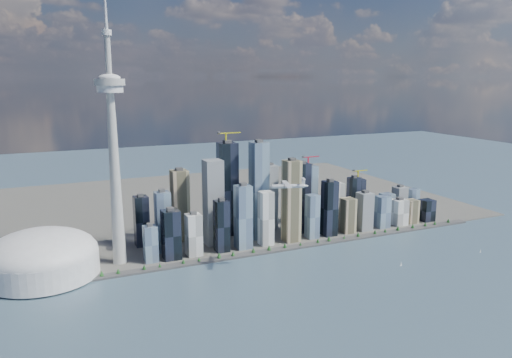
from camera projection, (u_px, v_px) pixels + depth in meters
name	position (u px, v px, depth m)	size (l,w,h in m)	color
ground	(334.00, 299.00, 833.64)	(4000.00, 4000.00, 0.00)	#34495B
seawall	(269.00, 251.00, 1056.75)	(1100.00, 22.00, 4.00)	#383838
land	(203.00, 203.00, 1459.16)	(1400.00, 900.00, 3.00)	#4C4C47
shoreline_trees	(269.00, 248.00, 1055.38)	(960.53, 7.20, 8.80)	#3F2D1E
skyscraper_cluster	(276.00, 206.00, 1143.66)	(736.00, 142.00, 241.14)	black
needle_tower	(113.00, 146.00, 943.27)	(56.00, 56.00, 550.50)	#A09F9B
dome_stadium	(42.00, 257.00, 917.77)	(200.00, 200.00, 86.00)	silver
airplane	(289.00, 186.00, 933.59)	(72.52, 64.81, 18.09)	silver
sailboat_west	(401.00, 264.00, 980.14)	(6.32, 3.41, 8.87)	silver
sailboat_east	(480.00, 251.00, 1054.56)	(6.07, 3.49, 8.58)	silver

